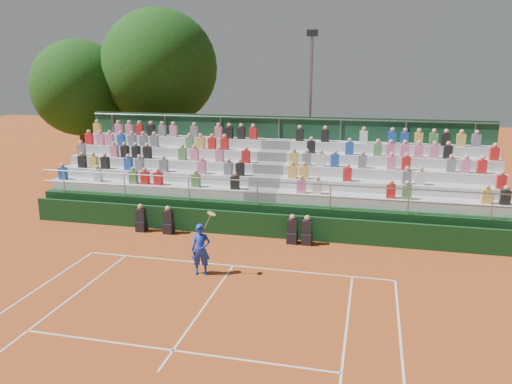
% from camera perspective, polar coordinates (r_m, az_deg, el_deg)
% --- Properties ---
extents(ground, '(90.00, 90.00, 0.00)m').
position_cam_1_polar(ground, '(17.68, -2.61, -8.42)').
color(ground, '#AE4B1D').
rests_on(ground, ground).
extents(courtside_wall, '(20.00, 0.15, 1.00)m').
position_cam_1_polar(courtside_wall, '(20.41, -0.19, -3.74)').
color(courtside_wall, black).
rests_on(courtside_wall, ground).
extents(line_officials, '(7.42, 0.40, 1.19)m').
position_cam_1_polar(line_officials, '(20.28, -3.60, -3.96)').
color(line_officials, black).
rests_on(line_officials, ground).
extents(grandstand, '(20.00, 5.20, 4.40)m').
position_cam_1_polar(grandstand, '(23.29, 1.62, 0.06)').
color(grandstand, black).
rests_on(grandstand, ground).
extents(tennis_player, '(0.88, 0.52, 2.22)m').
position_cam_1_polar(tennis_player, '(16.79, -6.32, -6.54)').
color(tennis_player, '#1835B7').
rests_on(tennis_player, ground).
extents(tree_west, '(5.77, 5.77, 8.35)m').
position_cam_1_polar(tree_west, '(32.74, -19.51, 11.13)').
color(tree_west, '#3C2315').
rests_on(tree_west, ground).
extents(tree_east, '(6.97, 6.97, 10.14)m').
position_cam_1_polar(tree_east, '(31.59, -10.97, 13.76)').
color(tree_east, '#3C2315').
rests_on(tree_east, ground).
extents(floodlight_mast, '(0.60, 0.25, 8.70)m').
position_cam_1_polar(floodlight_mast, '(28.98, 6.26, 10.71)').
color(floodlight_mast, gray).
rests_on(floodlight_mast, ground).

